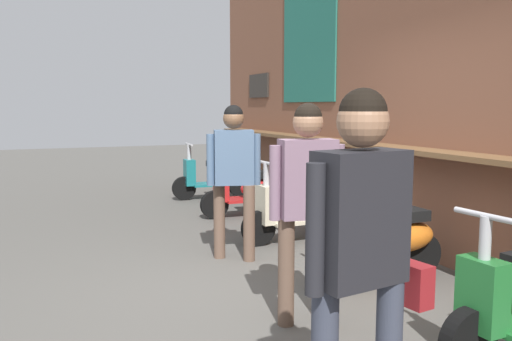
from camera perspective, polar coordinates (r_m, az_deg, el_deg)
The scene contains 9 objects.
ground_plane at distance 4.62m, azimuth 2.09°, elevation -13.24°, with size 35.10×35.10×0.00m, color #56544F.
market_stall_facade at distance 5.51m, azimuth 21.78°, elevation 9.19°, with size 12.54×0.61×3.72m.
scooter_teal at distance 9.22m, azimuth -4.23°, elevation -0.59°, with size 0.48×1.40×0.97m.
scooter_red at distance 7.72m, azimuth -0.38°, elevation -2.04°, with size 0.46×1.40×0.97m.
scooter_cream at distance 6.33m, azimuth 5.04°, elevation -4.06°, with size 0.46×1.40×0.97m.
scooter_orange at distance 5.00m, azimuth 13.70°, elevation -7.17°, with size 0.46×1.40×0.97m.
shopper_with_handbag at distance 3.81m, azimuth 5.76°, elevation -2.41°, with size 0.30×0.65×1.61m.
shopper_browsing at distance 2.37m, azimuth 11.39°, elevation -7.28°, with size 0.33×0.66×1.67m.
shopper_passing at distance 5.43m, azimuth -2.41°, elevation 0.47°, with size 0.34×0.54×1.61m.
Camera 1 is at (3.93, -1.83, 1.59)m, focal length 37.18 mm.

